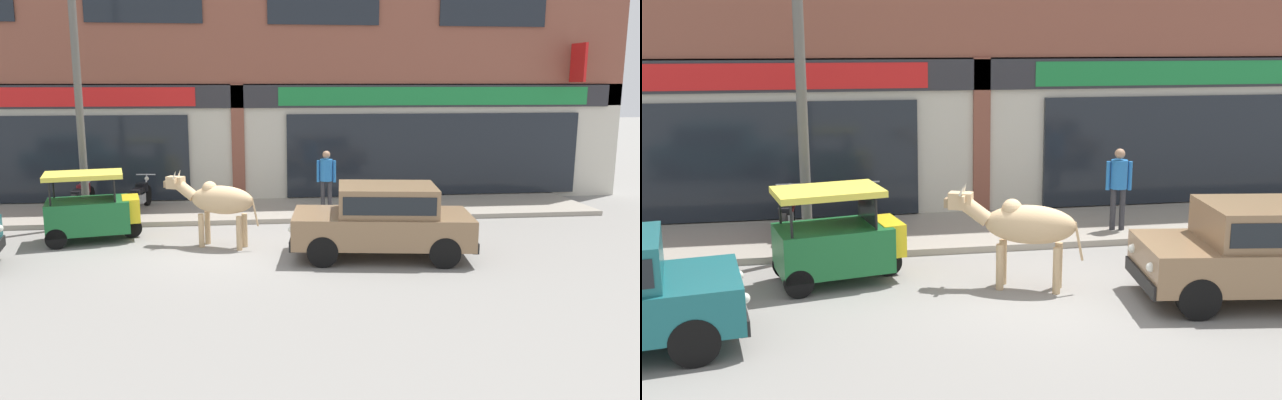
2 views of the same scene
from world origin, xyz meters
TOP-DOWN VIEW (x-y plane):
  - ground_plane at (0.00, 0.00)m, footprint 90.00×90.00m
  - sidewalk at (0.00, 3.60)m, footprint 19.00×2.81m
  - shop_building at (0.01, 5.27)m, footprint 23.00×1.40m
  - cow at (-0.37, 0.19)m, footprint 2.02×1.12m
  - car_0 at (2.93, -1.00)m, footprint 3.76×2.10m
  - auto_rickshaw at (-3.16, 1.03)m, footprint 2.12×1.50m
  - motorcycle_0 at (-4.04, 3.69)m, footprint 0.52×1.81m
  - motorcycle_1 at (-2.56, 3.70)m, footprint 0.53×1.81m
  - pedestrian at (2.27, 2.90)m, footprint 0.49×0.32m
  - utility_pole at (-3.65, 2.50)m, footprint 0.18×0.18m

SIDE VIEW (x-z plane):
  - ground_plane at x=0.00m, z-range 0.00..0.00m
  - sidewalk at x=0.00m, z-range 0.00..0.12m
  - motorcycle_0 at x=-4.04m, z-range 0.07..0.95m
  - motorcycle_1 at x=-2.56m, z-range 0.07..0.95m
  - auto_rickshaw at x=-3.16m, z-range -0.10..1.42m
  - car_0 at x=2.93m, z-range 0.08..1.54m
  - cow at x=-0.37m, z-range 0.20..1.81m
  - pedestrian at x=2.27m, z-range 0.31..1.91m
  - utility_pole at x=-3.65m, z-range 0.12..6.30m
  - shop_building at x=0.01m, z-range -0.22..8.98m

